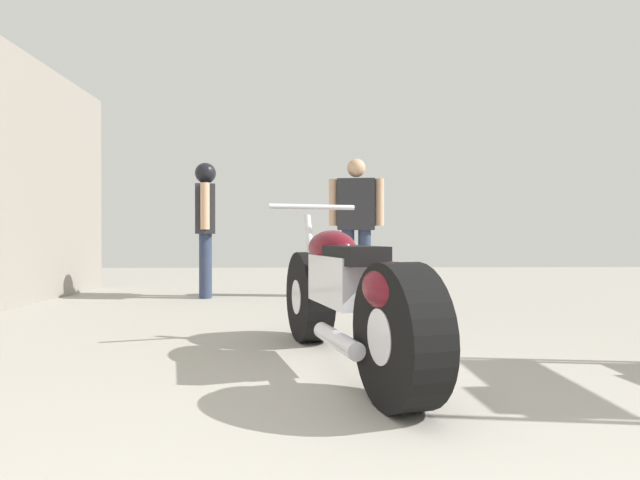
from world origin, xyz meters
The scene contains 4 objects.
ground_plane centered at (0.00, 3.12, 0.00)m, with size 15.95×15.95×0.00m, color #9E998E.
motorcycle_maroon_cruiser centered at (-0.02, 2.00, 0.42)m, with size 0.85×2.07×0.98m.
mechanic_in_blue centered at (0.39, 5.35, 0.98)m, with size 0.70×0.31×1.73m.
mechanic_with_helmet centered at (-1.49, 5.32, 1.00)m, with size 0.31×0.66×1.67m.
Camera 1 is at (-0.24, -0.78, 0.75)m, focal length 27.45 mm.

